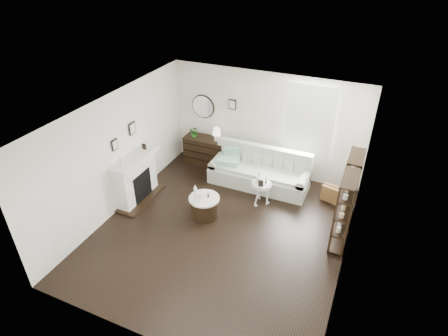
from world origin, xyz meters
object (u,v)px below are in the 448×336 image
at_px(drum_table, 204,206).
at_px(sofa, 260,173).
at_px(pedestal_table, 261,185).
at_px(dresser, 206,151).

bearing_deg(drum_table, sofa, 67.36).
relative_size(drum_table, pedestal_table, 1.22).
height_order(dresser, pedestal_table, dresser).
distance_m(dresser, pedestal_table, 2.32).
relative_size(sofa, pedestal_table, 4.39).
relative_size(sofa, drum_table, 3.61).
bearing_deg(dresser, drum_table, -64.69).
height_order(sofa, dresser, sofa).
bearing_deg(dresser, pedestal_table, -30.27).
xyz_separation_m(dresser, drum_table, (0.99, -2.10, -0.15)).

